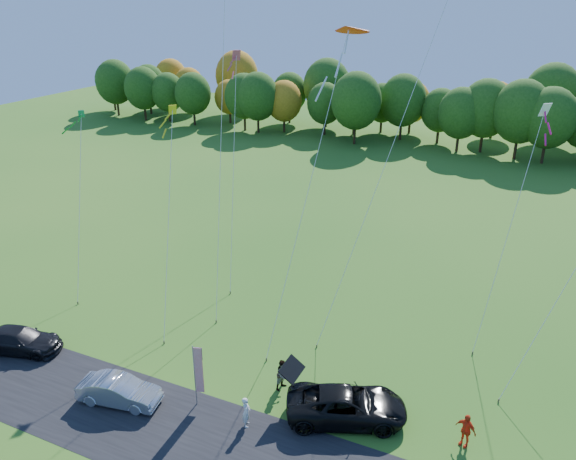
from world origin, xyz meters
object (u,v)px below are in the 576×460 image
at_px(black_suv, 347,405).
at_px(person_east, 466,430).
at_px(silver_sedan, 119,391).
at_px(feather_flag, 198,370).

bearing_deg(black_suv, person_east, -105.54).
xyz_separation_m(black_suv, silver_sedan, (-11.01, -3.75, -0.11)).
xyz_separation_m(black_suv, person_east, (5.60, 0.64, 0.05)).
bearing_deg(person_east, silver_sedan, -144.26).
height_order(black_suv, feather_flag, feather_flag).
height_order(black_suv, person_east, person_east).
bearing_deg(feather_flag, black_suv, 16.90).
height_order(silver_sedan, feather_flag, feather_flag).
distance_m(silver_sedan, person_east, 17.18).
height_order(silver_sedan, person_east, person_east).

